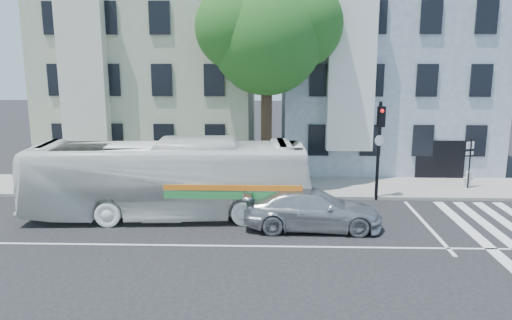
{
  "coord_description": "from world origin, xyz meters",
  "views": [
    {
      "loc": [
        0.25,
        -16.74,
        6.62
      ],
      "look_at": [
        -0.38,
        3.57,
        2.4
      ],
      "focal_mm": 35.0,
      "sensor_mm": 36.0,
      "label": 1
    }
  ],
  "objects_px": {
    "traffic_signal": "(379,138)",
    "fire_hydrant": "(468,179)",
    "bus": "(169,179)",
    "sedan": "(312,209)"
  },
  "relations": [
    {
      "from": "bus",
      "to": "sedan",
      "type": "xyz_separation_m",
      "value": [
        5.86,
        -1.26,
        -0.86
      ]
    },
    {
      "from": "bus",
      "to": "sedan",
      "type": "bearing_deg",
      "value": -105.61
    },
    {
      "from": "bus",
      "to": "traffic_signal",
      "type": "height_order",
      "value": "traffic_signal"
    },
    {
      "from": "bus",
      "to": "fire_hydrant",
      "type": "relative_size",
      "value": 14.02
    },
    {
      "from": "sedan",
      "to": "traffic_signal",
      "type": "bearing_deg",
      "value": -39.2
    },
    {
      "from": "sedan",
      "to": "fire_hydrant",
      "type": "xyz_separation_m",
      "value": [
        8.32,
        6.01,
        -0.2
      ]
    },
    {
      "from": "bus",
      "to": "sedan",
      "type": "distance_m",
      "value": 6.06
    },
    {
      "from": "sedan",
      "to": "traffic_signal",
      "type": "height_order",
      "value": "traffic_signal"
    },
    {
      "from": "sedan",
      "to": "traffic_signal",
      "type": "xyz_separation_m",
      "value": [
        3.33,
        3.95,
        2.21
      ]
    },
    {
      "from": "traffic_signal",
      "to": "fire_hydrant",
      "type": "relative_size",
      "value": 5.51
    }
  ]
}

